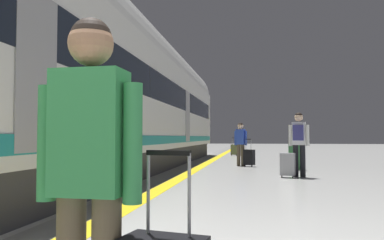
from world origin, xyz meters
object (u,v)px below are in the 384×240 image
(passenger_far, at_px, (240,138))
(waste_bin, at_px, (295,156))
(high_speed_train, at_px, (91,81))
(suitcase_near, at_px, (249,157))
(passenger_near, at_px, (241,141))
(suitcase_far, at_px, (234,150))
(traveller_foreground, at_px, (89,165))
(suitcase_mid, at_px, (288,164))
(passenger_mid, at_px, (299,139))

(passenger_far, xyz_separation_m, waste_bin, (2.16, -9.33, -0.54))
(high_speed_train, xyz_separation_m, suitcase_near, (3.91, 5.10, -2.16))
(waste_bin, bearing_deg, suitcase_near, 144.10)
(passenger_near, relative_size, suitcase_far, 1.56)
(passenger_near, distance_m, passenger_far, 7.99)
(traveller_foreground, relative_size, suitcase_mid, 2.53)
(waste_bin, bearing_deg, suitcase_far, 105.31)
(passenger_mid, bearing_deg, high_speed_train, -163.52)
(traveller_foreground, bearing_deg, suitcase_far, 91.12)
(suitcase_near, height_order, suitcase_far, suitcase_far)
(passenger_near, distance_m, suitcase_mid, 4.20)
(suitcase_near, distance_m, passenger_far, 8.28)
(suitcase_far, height_order, waste_bin, suitcase_far)
(high_speed_train, bearing_deg, passenger_far, 76.21)
(traveller_foreground, relative_size, passenger_near, 1.02)
(passenger_mid, height_order, passenger_far, passenger_mid)
(suitcase_far, bearing_deg, traveller_foreground, -88.88)
(passenger_near, bearing_deg, passenger_far, 92.29)
(suitcase_near, bearing_deg, passenger_far, 94.45)
(suitcase_near, bearing_deg, passenger_near, 142.63)
(traveller_foreground, relative_size, passenger_mid, 0.94)
(passenger_near, bearing_deg, high_speed_train, -123.90)
(passenger_mid, bearing_deg, suitcase_mid, -154.73)
(suitcase_far, bearing_deg, high_speed_train, -102.72)
(suitcase_near, xyz_separation_m, suitcase_far, (-0.96, 7.98, 0.01))
(passenger_near, relative_size, passenger_far, 0.96)
(high_speed_train, height_order, passenger_far, high_speed_train)
(high_speed_train, relative_size, passenger_near, 19.56)
(high_speed_train, height_order, traveller_foreground, high_speed_train)
(traveller_foreground, bearing_deg, passenger_near, 88.95)
(passenger_near, relative_size, suitcase_near, 1.60)
(passenger_mid, xyz_separation_m, waste_bin, (0.14, 2.43, -0.58))
(suitcase_mid, bearing_deg, suitcase_far, 99.87)
(passenger_far, bearing_deg, suitcase_near, -85.55)
(passenger_near, xyz_separation_m, passenger_far, (-0.32, 7.98, 0.06))
(passenger_far, distance_m, suitcase_far, 0.76)
(high_speed_train, relative_size, suitcase_far, 30.42)
(suitcase_mid, xyz_separation_m, passenger_far, (-1.71, 11.91, 0.64))
(high_speed_train, bearing_deg, passenger_near, 56.10)
(suitcase_near, bearing_deg, suitcase_far, 96.86)
(suitcase_far, bearing_deg, passenger_mid, -78.49)
(passenger_far, relative_size, suitcase_far, 1.61)
(suitcase_far, bearing_deg, passenger_near, -85.27)
(passenger_far, bearing_deg, passenger_near, -87.71)
(passenger_mid, distance_m, waste_bin, 2.50)
(passenger_near, height_order, suitcase_mid, passenger_near)
(suitcase_near, xyz_separation_m, passenger_mid, (1.38, -3.53, 0.70))
(suitcase_mid, bearing_deg, high_speed_train, -164.10)
(high_speed_train, xyz_separation_m, passenger_far, (3.27, 13.33, -1.51))
(traveller_foreground, height_order, waste_bin, traveller_foreground)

